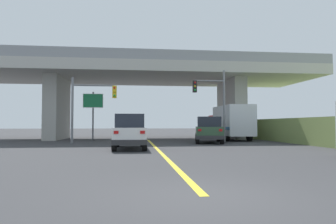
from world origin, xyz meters
TOP-DOWN VIEW (x-y plane):
  - ground at (0.00, 25.26)m, footprint 160.00×160.00m
  - overpass_bridge at (0.00, 25.26)m, footprint 33.19×10.42m
  - lane_divider_stripe at (0.00, 11.37)m, footprint 0.20×22.74m
  - suv_lead at (-1.60, 12.34)m, footprint 1.87×4.62m
  - suv_crossing at (4.48, 17.80)m, footprint 2.83×4.91m
  - box_truck at (7.55, 21.84)m, footprint 2.33×7.38m
  - traffic_signal_nearside at (5.17, 18.68)m, footprint 2.69×0.36m
  - traffic_signal_farside at (-4.80, 18.29)m, footprint 3.42×0.36m
  - highway_sign at (-4.95, 22.21)m, footprint 1.77×0.17m

SIDE VIEW (x-z plane):
  - ground at x=0.00m, z-range 0.00..0.00m
  - lane_divider_stripe at x=0.00m, z-range 0.00..0.01m
  - suv_lead at x=-1.60m, z-range 0.00..2.02m
  - suv_crossing at x=4.48m, z-range 0.00..2.02m
  - box_truck at x=7.55m, z-range 0.08..3.18m
  - highway_sign at x=-4.95m, z-range 1.03..5.37m
  - traffic_signal_farside at x=-4.80m, z-range 0.73..5.77m
  - traffic_signal_nearside at x=5.17m, z-range 0.68..6.57m
  - overpass_bridge at x=0.00m, z-range 1.84..9.70m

